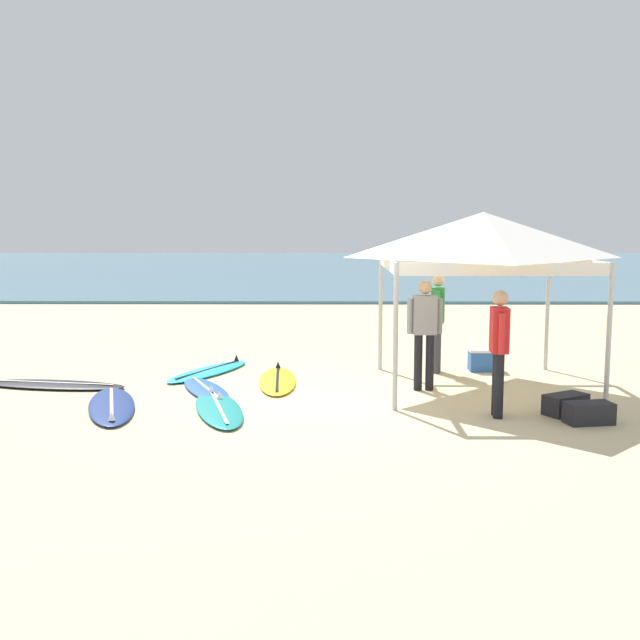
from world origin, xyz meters
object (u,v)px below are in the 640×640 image
object	(u,v)px
surfboard_yellow	(278,380)
gear_bag_by_pole	(566,404)
canopy_tent	(483,236)
surfboard_blue	(206,390)
surfboard_cyan	(209,371)
cooler_box	(483,360)
surfboard_teal	(219,408)
surfboard_navy	(112,406)
surfboard_black	(52,384)
gear_bag_near_tent	(589,413)
person_green	(438,316)
person_red	(499,344)
person_grey	(425,327)

from	to	relation	value
surfboard_yellow	gear_bag_by_pole	world-z (taller)	gear_bag_by_pole
canopy_tent	surfboard_blue	size ratio (longest dim) A/B	1.55
surfboard_cyan	gear_bag_by_pole	world-z (taller)	gear_bag_by_pole
surfboard_cyan	cooler_box	xyz separation A→B (m)	(4.79, 0.26, 0.16)
surfboard_yellow	surfboard_teal	bearing A→B (deg)	-110.39
surfboard_blue	surfboard_navy	distance (m)	1.56
surfboard_blue	cooler_box	size ratio (longest dim) A/B	3.93
surfboard_black	cooler_box	bearing A→B (deg)	10.88
canopy_tent	surfboard_black	xyz separation A→B (m)	(-6.77, -0.00, -2.35)
surfboard_yellow	surfboard_black	bearing A→B (deg)	-174.55
surfboard_yellow	surfboard_cyan	size ratio (longest dim) A/B	1.01
canopy_tent	cooler_box	size ratio (longest dim) A/B	6.10
surfboard_yellow	cooler_box	size ratio (longest dim) A/B	4.47
surfboard_teal	gear_bag_near_tent	xyz separation A→B (m)	(4.90, -0.61, 0.10)
person_green	gear_bag_by_pole	xyz separation A→B (m)	(1.33, -2.90, -0.85)
gear_bag_near_tent	cooler_box	size ratio (longest dim) A/B	1.20
surfboard_cyan	surfboard_teal	bearing A→B (deg)	-78.33
surfboard_black	gear_bag_near_tent	xyz separation A→B (m)	(7.77, -2.15, 0.10)
surfboard_black	surfboard_navy	distance (m)	1.92
surfboard_yellow	canopy_tent	bearing A→B (deg)	-5.99
person_red	person_grey	xyz separation A→B (m)	(-0.78, 1.61, 0.00)
surfboard_cyan	person_green	size ratio (longest dim) A/B	1.29
surfboard_cyan	surfboard_navy	world-z (taller)	same
surfboard_black	person_green	world-z (taller)	person_green
person_red	gear_bag_by_pole	size ratio (longest dim) A/B	2.85
surfboard_yellow	cooler_box	distance (m)	3.70
cooler_box	person_red	bearing A→B (deg)	-98.16
surfboard_teal	surfboard_blue	bearing A→B (deg)	106.84
person_grey	gear_bag_near_tent	bearing A→B (deg)	-45.80
person_green	cooler_box	distance (m)	1.16
gear_bag_by_pole	cooler_box	xyz separation A→B (m)	(-0.50, 3.05, 0.06)
surfboard_teal	gear_bag_by_pole	bearing A→B (deg)	-1.73
surfboard_black	surfboard_navy	size ratio (longest dim) A/B	1.03
surfboard_black	person_green	size ratio (longest dim) A/B	1.46
surfboard_yellow	surfboard_teal	xyz separation A→B (m)	(-0.70, -1.88, -0.00)
person_grey	gear_bag_by_pole	bearing A→B (deg)	-40.35
surfboard_cyan	gear_bag_near_tent	world-z (taller)	gear_bag_near_tent
surfboard_navy	person_green	world-z (taller)	person_green
surfboard_navy	gear_bag_near_tent	xyz separation A→B (m)	(6.43, -0.77, 0.10)
person_red	surfboard_navy	bearing A→B (deg)	175.45
canopy_tent	surfboard_blue	world-z (taller)	canopy_tent
person_green	gear_bag_by_pole	size ratio (longest dim) A/B	2.85
surfboard_yellow	cooler_box	world-z (taller)	cooler_box
canopy_tent	cooler_box	distance (m)	2.60
surfboard_cyan	gear_bag_near_tent	distance (m)	6.35
surfboard_teal	cooler_box	distance (m)	5.15
surfboard_cyan	person_green	world-z (taller)	person_green
surfboard_black	person_grey	bearing A→B (deg)	-1.95
gear_bag_by_pole	cooler_box	distance (m)	3.09
surfboard_blue	person_green	xyz separation A→B (m)	(3.77, 1.57, 0.95)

